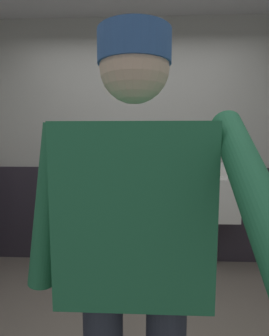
% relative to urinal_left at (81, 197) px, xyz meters
% --- Properties ---
extents(wall_back, '(4.18, 0.12, 2.70)m').
position_rel_urinal_left_xyz_m(wall_back, '(0.62, 0.22, 0.57)').
color(wall_back, '#B2B2AD').
rests_on(wall_back, ground_plane).
extents(wainscot_band_back, '(3.58, 0.03, 1.09)m').
position_rel_urinal_left_xyz_m(wainscot_band_back, '(0.62, 0.14, -0.23)').
color(wainscot_band_back, '#2D2833').
rests_on(wainscot_band_back, ground_plane).
extents(urinal_left, '(0.40, 0.34, 1.24)m').
position_rel_urinal_left_xyz_m(urinal_left, '(0.00, 0.00, 0.00)').
color(urinal_left, white).
rests_on(urinal_left, ground_plane).
extents(urinal_middle, '(0.40, 0.34, 1.24)m').
position_rel_urinal_left_xyz_m(urinal_middle, '(0.75, 0.00, 0.00)').
color(urinal_middle, white).
rests_on(urinal_middle, ground_plane).
extents(urinal_right, '(0.40, 0.34, 1.24)m').
position_rel_urinal_left_xyz_m(urinal_right, '(1.50, 0.00, 0.00)').
color(urinal_right, white).
rests_on(urinal_right, ground_plane).
extents(privacy_divider_panel, '(0.04, 0.40, 0.90)m').
position_rel_urinal_left_xyz_m(privacy_divider_panel, '(0.37, -0.07, 0.17)').
color(privacy_divider_panel, '#4C4C51').
extents(person, '(0.70, 0.60, 1.74)m').
position_rel_urinal_left_xyz_m(person, '(0.67, -1.93, 0.26)').
color(person, '#2D3342').
rests_on(person, ground_plane).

